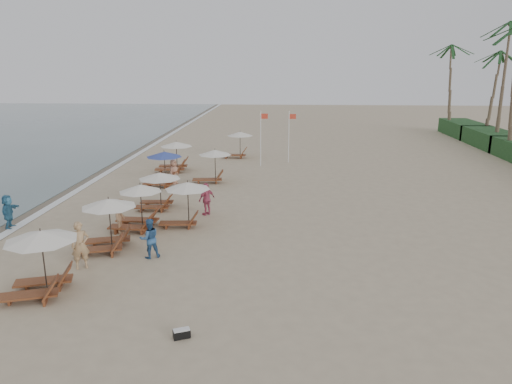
# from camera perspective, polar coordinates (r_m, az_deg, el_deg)

# --- Properties ---
(ground) EXTENTS (160.00, 160.00, 0.00)m
(ground) POSITION_cam_1_polar(r_m,az_deg,el_deg) (20.06, -2.42, -7.93)
(ground) COLOR tan
(ground) RESTS_ON ground
(wet_sand_band) EXTENTS (3.20, 140.00, 0.01)m
(wet_sand_band) POSITION_cam_1_polar(r_m,az_deg,el_deg) (32.80, -22.82, -0.04)
(wet_sand_band) COLOR #6B5E4C
(wet_sand_band) RESTS_ON ground
(foam_line) EXTENTS (0.50, 140.00, 0.02)m
(foam_line) POSITION_cam_1_polar(r_m,az_deg,el_deg) (32.24, -20.74, -0.06)
(foam_line) COLOR white
(foam_line) RESTS_ON ground
(lounger_station_0) EXTENTS (2.72, 2.43, 2.36)m
(lounger_station_0) POSITION_cam_1_polar(r_m,az_deg,el_deg) (18.24, -24.41, -7.55)
(lounger_station_0) COLOR brown
(lounger_station_0) RESTS_ON ground
(lounger_station_1) EXTENTS (2.66, 2.35, 2.31)m
(lounger_station_1) POSITION_cam_1_polar(r_m,az_deg,el_deg) (21.56, -17.42, -3.70)
(lounger_station_1) COLOR brown
(lounger_station_1) RESTS_ON ground
(lounger_station_2) EXTENTS (2.57, 2.06, 2.23)m
(lounger_station_2) POSITION_cam_1_polar(r_m,az_deg,el_deg) (24.01, -14.02, -1.97)
(lounger_station_2) COLOR brown
(lounger_station_2) RESTS_ON ground
(lounger_station_3) EXTENTS (2.52, 2.31, 2.06)m
(lounger_station_3) POSITION_cam_1_polar(r_m,az_deg,el_deg) (27.12, -11.65, 0.33)
(lounger_station_3) COLOR brown
(lounger_station_3) RESTS_ON ground
(lounger_station_4) EXTENTS (2.62, 2.35, 2.28)m
(lounger_station_4) POSITION_cam_1_polar(r_m,az_deg,el_deg) (32.31, -11.09, 2.81)
(lounger_station_4) COLOR brown
(lounger_station_4) RESTS_ON ground
(lounger_station_5) EXTENTS (2.82, 2.41, 2.23)m
(lounger_station_5) POSITION_cam_1_polar(r_m,az_deg,el_deg) (36.68, -9.76, 4.11)
(lounger_station_5) COLOR brown
(lounger_station_5) RESTS_ON ground
(inland_station_0) EXTENTS (2.58, 2.24, 2.22)m
(inland_station_0) POSITION_cam_1_polar(r_m,az_deg,el_deg) (23.79, -8.51, -0.73)
(inland_station_0) COLOR brown
(inland_station_0) RESTS_ON ground
(inland_station_1) EXTENTS (2.72, 2.24, 2.22)m
(inland_station_1) POSITION_cam_1_polar(r_m,az_deg,el_deg) (32.66, -5.27, 3.46)
(inland_station_1) COLOR brown
(inland_station_1) RESTS_ON ground
(inland_station_2) EXTENTS (2.77, 2.24, 2.22)m
(inland_station_2) POSITION_cam_1_polar(r_m,az_deg,el_deg) (41.46, -2.25, 5.87)
(inland_station_2) COLOR brown
(inland_station_2) RESTS_ON ground
(beachgoer_near) EXTENTS (0.83, 0.73, 1.90)m
(beachgoer_near) POSITION_cam_1_polar(r_m,az_deg,el_deg) (20.08, -20.06, -5.93)
(beachgoer_near) COLOR tan
(beachgoer_near) RESTS_ON ground
(beachgoer_mid_a) EXTENTS (1.02, 0.95, 1.69)m
(beachgoer_mid_a) POSITION_cam_1_polar(r_m,az_deg,el_deg) (20.38, -12.49, -5.37)
(beachgoer_mid_a) COLOR #2D5687
(beachgoer_mid_a) RESTS_ON ground
(beachgoer_mid_b) EXTENTS (0.72, 1.13, 1.67)m
(beachgoer_mid_b) POSITION_cam_1_polar(r_m,az_deg,el_deg) (23.65, -15.73, -2.77)
(beachgoer_mid_b) COLOR #966F4C
(beachgoer_mid_b) RESTS_ON ground
(beachgoer_far_a) EXTENTS (0.99, 1.06, 1.75)m
(beachgoer_far_a) POSITION_cam_1_polar(r_m,az_deg,el_deg) (25.64, -5.84, -0.83)
(beachgoer_far_a) COLOR #BE4C6B
(beachgoer_far_a) RESTS_ON ground
(beachgoer_far_b) EXTENTS (0.78, 0.94, 1.66)m
(beachgoer_far_b) POSITION_cam_1_polar(r_m,az_deg,el_deg) (32.72, -9.72, 2.37)
(beachgoer_far_b) COLOR tan
(beachgoer_far_b) RESTS_ON ground
(waterline_walker) EXTENTS (0.69, 1.61, 1.68)m
(waterline_walker) POSITION_cam_1_polar(r_m,az_deg,el_deg) (26.40, -27.24, -2.06)
(waterline_walker) COLOR teal
(waterline_walker) RESTS_ON ground
(duffel_bag) EXTENTS (0.55, 0.42, 0.28)m
(duffel_bag) POSITION_cam_1_polar(r_m,az_deg,el_deg) (14.86, -8.78, -16.20)
(duffel_bag) COLOR black
(duffel_bag) RESTS_ON ground
(flag_pole_near) EXTENTS (0.60, 0.08, 4.32)m
(flag_pole_near) POSITION_cam_1_polar(r_m,az_deg,el_deg) (37.76, 0.61, 6.66)
(flag_pole_near) COLOR silver
(flag_pole_near) RESTS_ON ground
(flag_pole_far) EXTENTS (0.60, 0.08, 4.14)m
(flag_pole_far) POSITION_cam_1_polar(r_m,az_deg,el_deg) (39.41, 3.95, 6.83)
(flag_pole_far) COLOR silver
(flag_pole_far) RESTS_ON ground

